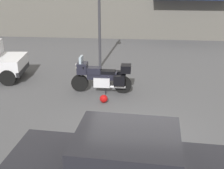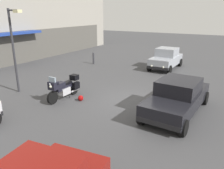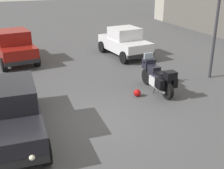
# 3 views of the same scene
# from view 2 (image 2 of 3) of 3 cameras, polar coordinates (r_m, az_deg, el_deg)

# --- Properties ---
(ground_plane) EXTENTS (80.00, 80.00, 0.00)m
(ground_plane) POSITION_cam_2_polar(r_m,az_deg,el_deg) (11.63, 5.02, -4.22)
(ground_plane) COLOR #424244
(motorcycle) EXTENTS (2.26, 0.77, 1.36)m
(motorcycle) POSITION_cam_2_polar(r_m,az_deg,el_deg) (12.01, -12.05, -0.68)
(motorcycle) COLOR black
(motorcycle) RESTS_ON ground
(helmet) EXTENTS (0.28, 0.28, 0.28)m
(helmet) POSITION_cam_2_polar(r_m,az_deg,el_deg) (11.71, -7.93, -3.43)
(helmet) COLOR #990C0C
(helmet) RESTS_ON ground
(car_hatchback_near) EXTENTS (3.91, 1.87, 1.64)m
(car_hatchback_near) POSITION_cam_2_polar(r_m,az_deg,el_deg) (18.67, 13.52, 6.39)
(car_hatchback_near) COLOR #9EA3AD
(car_hatchback_near) RESTS_ON ground
(car_sedan_far) EXTENTS (4.66, 2.16, 1.56)m
(car_sedan_far) POSITION_cam_2_polar(r_m,az_deg,el_deg) (10.41, 16.27, -2.97)
(car_sedan_far) COLOR black
(car_sedan_far) RESTS_ON ground
(streetlamp_curbside) EXTENTS (0.28, 0.94, 4.55)m
(streetlamp_curbside) POSITION_cam_2_polar(r_m,az_deg,el_deg) (13.29, -23.46, 9.62)
(streetlamp_curbside) COLOR #2D2D33
(streetlamp_curbside) RESTS_ON ground
(bollard_curbside) EXTENTS (0.16, 0.16, 1.01)m
(bollard_curbside) POSITION_cam_2_polar(r_m,az_deg,el_deg) (19.96, -4.69, 6.74)
(bollard_curbside) COLOR #333338
(bollard_curbside) RESTS_ON ground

